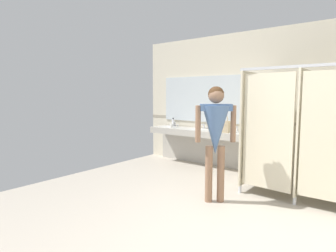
{
  "coord_description": "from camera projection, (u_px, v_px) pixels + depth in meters",
  "views": [
    {
      "loc": [
        1.18,
        -2.65,
        1.6
      ],
      "look_at": [
        -2.16,
        1.62,
        1.01
      ],
      "focal_mm": 30.5,
      "sensor_mm": 36.0,
      "label": 1
    }
  ],
  "objects": [
    {
      "name": "wall_back_tile_band",
      "position": [
        309.0,
        125.0,
        5.29
      ],
      "size": [
        7.68,
        0.01,
        0.06
      ],
      "primitive_type": "cube",
      "color": "#9E937F",
      "rests_on": "wall_back"
    },
    {
      "name": "wall_back",
      "position": [
        311.0,
        103.0,
        5.29
      ],
      "size": [
        7.68,
        0.12,
        2.91
      ],
      "primitive_type": "cube",
      "color": "beige",
      "rests_on": "ground_plane"
    },
    {
      "name": "paper_cup",
      "position": [
        171.0,
        126.0,
        6.76
      ],
      "size": [
        0.07,
        0.07,
        0.09
      ],
      "primitive_type": "cylinder",
      "color": "white",
      "rests_on": "vanity_counter"
    },
    {
      "name": "mirror_panel",
      "position": [
        206.0,
        99.0,
        6.57
      ],
      "size": [
        2.36,
        0.02,
        1.05
      ],
      "primitive_type": "cube",
      "color": "silver",
      "rests_on": "wall_back"
    },
    {
      "name": "person_standing",
      "position": [
        216.0,
        129.0,
        4.19
      ],
      "size": [
        0.56,
        0.56,
        1.73
      ],
      "color": "#8C664C",
      "rests_on": "ground_plane"
    },
    {
      "name": "vanity_counter",
      "position": [
        201.0,
        139.0,
        6.51
      ],
      "size": [
        2.46,
        0.57,
        0.94
      ],
      "color": "#B2ADA3",
      "rests_on": "ground_plane"
    },
    {
      "name": "soap_dispenser",
      "position": [
        173.0,
        123.0,
        7.08
      ],
      "size": [
        0.07,
        0.07,
        0.21
      ],
      "color": "white",
      "rests_on": "vanity_counter"
    },
    {
      "name": "handbag",
      "position": [
        223.0,
        126.0,
        5.89
      ],
      "size": [
        0.26,
        0.1,
        0.38
      ],
      "color": "tan",
      "rests_on": "vanity_counter"
    }
  ]
}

